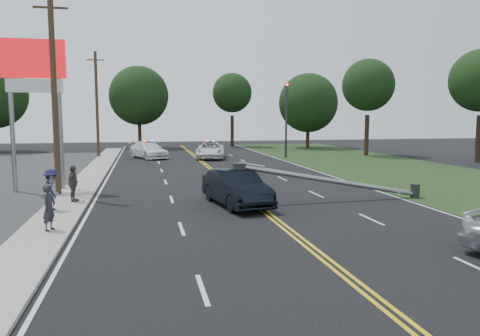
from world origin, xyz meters
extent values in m
plane|color=black|center=(0.00, 0.00, 0.00)|extent=(120.00, 120.00, 0.00)
cube|color=#A09B91|center=(-8.40, 10.00, 0.06)|extent=(1.80, 70.00, 0.12)
cube|color=gold|center=(0.00, 10.00, 0.01)|extent=(0.36, 80.00, 0.00)
cylinder|color=gray|center=(-11.70, 14.00, 3.50)|extent=(0.24, 0.24, 7.00)
cylinder|color=gray|center=(-9.30, 14.00, 3.50)|extent=(0.24, 0.24, 7.00)
cube|color=red|center=(-10.50, 14.00, 7.00)|extent=(3.20, 0.35, 2.00)
cube|color=white|center=(-10.50, 14.00, 5.60)|extent=(2.80, 0.30, 0.70)
cylinder|color=#2D2D30|center=(8.30, 30.00, 3.50)|extent=(0.20, 0.20, 7.00)
cube|color=#2D2D30|center=(8.30, 30.00, 6.60)|extent=(0.28, 0.28, 0.90)
sphere|color=#FF0C07|center=(8.30, 29.84, 6.90)|extent=(0.22, 0.22, 0.22)
cylinder|color=#2D2D30|center=(8.10, 8.00, 0.35)|extent=(0.44, 0.44, 0.70)
cylinder|color=gray|center=(3.67, 8.00, 0.98)|extent=(8.90, 0.24, 1.80)
cube|color=#2D2D30|center=(-0.76, 8.00, 1.76)|extent=(0.55, 0.32, 0.30)
cylinder|color=#382619|center=(-9.20, 12.00, 5.00)|extent=(0.28, 0.28, 10.00)
cube|color=#382619|center=(-9.20, 12.00, 9.20)|extent=(1.60, 0.10, 0.10)
cylinder|color=#382619|center=(-9.20, 34.00, 5.00)|extent=(0.28, 0.28, 10.00)
cube|color=#382619|center=(-9.20, 34.00, 9.20)|extent=(1.60, 0.10, 0.10)
cylinder|color=black|center=(-5.37, 46.33, 1.86)|extent=(0.44, 0.44, 3.72)
sphere|color=black|center=(-5.37, 46.33, 6.40)|extent=(7.18, 7.18, 7.18)
cylinder|color=black|center=(6.33, 46.97, 2.00)|extent=(0.44, 0.44, 4.00)
sphere|color=black|center=(6.33, 46.97, 6.89)|extent=(5.04, 5.04, 5.04)
cylinder|color=black|center=(14.95, 42.33, 1.61)|extent=(0.44, 0.44, 3.21)
sphere|color=black|center=(14.95, 42.33, 5.53)|extent=(7.22, 7.22, 7.22)
cylinder|color=black|center=(16.98, 30.80, 2.04)|extent=(0.44, 0.44, 4.07)
sphere|color=black|center=(16.98, 30.80, 7.01)|extent=(5.15, 5.15, 5.15)
cylinder|color=black|center=(23.15, 22.52, 2.03)|extent=(0.44, 0.44, 4.05)
imported|color=black|center=(-0.92, 7.86, 0.81)|extent=(2.59, 5.17, 1.63)
imported|color=white|center=(1.18, 30.80, 0.76)|extent=(3.47, 5.87, 1.53)
imported|color=white|center=(-4.52, 32.29, 0.77)|extent=(4.07, 5.71, 1.53)
imported|color=#292830|center=(-8.20, 4.23, 0.92)|extent=(0.57, 0.68, 1.60)
imported|color=#A6A6AB|center=(-8.75, 7.88, 0.89)|extent=(0.66, 0.81, 1.53)
imported|color=#1B1B45|center=(-8.78, 7.92, 0.98)|extent=(0.98, 1.27, 1.73)
imported|color=#554844|center=(-8.16, 9.73, 0.96)|extent=(0.62, 1.05, 1.68)
camera|label=1|loc=(-4.98, -12.52, 4.08)|focal=35.00mm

